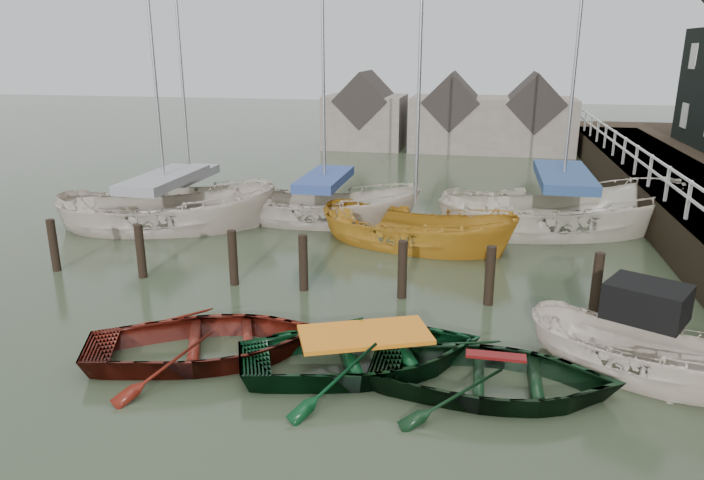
% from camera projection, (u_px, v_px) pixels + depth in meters
% --- Properties ---
extents(ground, '(120.00, 120.00, 0.00)m').
position_uv_depth(ground, '(321.00, 350.00, 12.25)').
color(ground, '#2B3723').
rests_on(ground, ground).
extents(pier, '(3.04, 32.00, 2.70)m').
position_uv_depth(pier, '(695.00, 213.00, 19.54)').
color(pier, black).
rests_on(pier, ground).
extents(mooring_pilings, '(13.72, 0.22, 1.80)m').
position_uv_depth(mooring_pilings, '(307.00, 271.00, 15.13)').
color(mooring_pilings, black).
rests_on(mooring_pilings, ground).
extents(far_sheds, '(14.00, 4.08, 4.39)m').
position_uv_depth(far_sheds, '(448.00, 117.00, 35.87)').
color(far_sheds, '#665B51').
rests_on(far_sheds, ground).
extents(rowboat_red, '(5.38, 4.69, 0.93)m').
position_uv_depth(rowboat_red, '(210.00, 357.00, 11.98)').
color(rowboat_red, '#4F130B').
rests_on(rowboat_red, ground).
extents(rowboat_green, '(5.42, 4.73, 0.94)m').
position_uv_depth(rowboat_green, '(365.00, 368.00, 11.54)').
color(rowboat_green, black).
rests_on(rowboat_green, ground).
extents(rowboat_dkgreen, '(4.27, 3.06, 0.88)m').
position_uv_depth(rowboat_dkgreen, '(493.00, 392.00, 10.77)').
color(rowboat_dkgreen, black).
rests_on(rowboat_dkgreen, ground).
extents(motorboat, '(4.44, 3.38, 2.50)m').
position_uv_depth(motorboat, '(639.00, 371.00, 11.25)').
color(motorboat, beige).
rests_on(motorboat, ground).
extents(sailboat_a, '(7.53, 4.41, 11.80)m').
position_uv_depth(sailboat_a, '(168.00, 226.00, 20.51)').
color(sailboat_a, beige).
rests_on(sailboat_a, ground).
extents(sailboat_b, '(6.53, 2.78, 12.48)m').
position_uv_depth(sailboat_b, '(325.00, 220.00, 21.22)').
color(sailboat_b, beige).
rests_on(sailboat_b, ground).
extents(sailboat_c, '(6.53, 3.90, 11.39)m').
position_uv_depth(sailboat_c, '(414.00, 245.00, 18.74)').
color(sailboat_c, '#B67D22').
rests_on(sailboat_c, ground).
extents(sailboat_d, '(8.38, 4.88, 11.69)m').
position_uv_depth(sailboat_d, '(558.00, 230.00, 20.14)').
color(sailboat_d, beige).
rests_on(sailboat_d, ground).
extents(sailboat_e, '(5.37, 2.08, 10.21)m').
position_uv_depth(sailboat_e, '(192.00, 207.00, 23.00)').
color(sailboat_e, beige).
rests_on(sailboat_e, ground).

